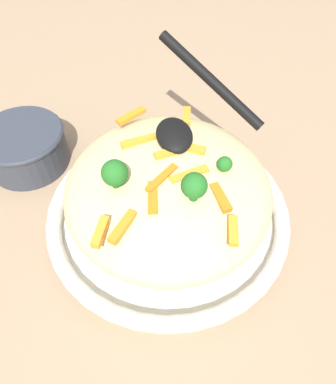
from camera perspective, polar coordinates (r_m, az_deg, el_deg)
ground_plane at (r=0.45m, az=-0.00°, el=-5.24°), size 2.40×2.40×0.00m
serving_bowl at (r=0.44m, az=-0.00°, el=-3.69°), size 0.29×0.29×0.04m
pasta_mound at (r=0.39m, az=-0.00°, el=0.52°), size 0.23×0.23×0.08m
carrot_piece_0 at (r=0.37m, az=-0.79°, el=6.07°), size 0.01×0.03×0.01m
carrot_piece_1 at (r=0.35m, az=8.41°, el=-0.88°), size 0.04×0.02×0.01m
carrot_piece_2 at (r=0.35m, az=-0.99°, el=2.22°), size 0.03×0.04×0.01m
carrot_piece_3 at (r=0.43m, az=-5.93°, el=12.07°), size 0.03×0.04×0.01m
carrot_piece_4 at (r=0.38m, az=2.96°, el=7.19°), size 0.03×0.04×0.01m
carrot_piece_5 at (r=0.36m, az=3.39°, el=2.77°), size 0.02×0.04×0.01m
carrot_piece_6 at (r=0.33m, az=-10.79°, el=-6.29°), size 0.03×0.02×0.01m
carrot_piece_7 at (r=0.39m, az=-4.72°, el=8.16°), size 0.01×0.04×0.01m
carrot_piece_8 at (r=0.33m, az=10.42°, el=-6.11°), size 0.03×0.02×0.01m
carrot_piece_9 at (r=0.43m, az=3.00°, el=12.02°), size 0.03×0.02×0.01m
carrot_piece_10 at (r=0.33m, az=-7.32°, el=-5.57°), size 0.03×0.03×0.01m
carrot_piece_11 at (r=0.34m, az=-2.48°, el=-0.85°), size 0.04×0.01×0.01m
broccoli_floret_0 at (r=0.33m, az=4.23°, el=0.97°), size 0.03×0.03×0.03m
broccoli_floret_1 at (r=0.35m, az=-8.53°, el=2.97°), size 0.03×0.03×0.03m
broccoli_floret_2 at (r=0.37m, az=9.07°, el=4.43°), size 0.02×0.02×0.02m
serving_spoon at (r=0.40m, az=3.14°, el=12.13°), size 0.13×0.12×0.08m
companion_bowl at (r=0.54m, az=-22.06°, el=6.89°), size 0.12×0.12×0.06m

